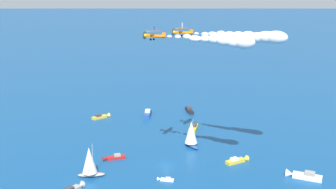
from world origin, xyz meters
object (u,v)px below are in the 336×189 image
motorboat_far_port (74,189)px  wingwalker_lead (154,28)px  biplane_wingman (182,32)px  motorboat_outer_ring_e (302,175)px  motorboat_far_stbd (190,111)px  motorboat_inshore (113,158)px  motorboat_offshore (102,116)px  motorboat_outer_ring_f (165,179)px  motorboat_mid_cluster (147,115)px  sailboat_trailing (191,134)px  motorboat_outer_ring_a (238,160)px  biplane_lead (154,35)px  motorboat_near_centre (193,129)px  sailboat_outer_ring_d (90,162)px  wingwalker_wingman (182,25)px

motorboat_far_port → wingwalker_lead: (23.16, -10.27, 43.86)m
biplane_wingman → motorboat_outer_ring_e: bearing=-72.8°
motorboat_far_stbd → motorboat_inshore: (-58.66, -11.90, -0.12)m
motorboat_offshore → wingwalker_lead: (-26.51, -54.24, 43.86)m
motorboat_offshore → motorboat_outer_ring_f: size_ratio=1.68×
motorboat_far_stbd → motorboat_mid_cluster: (-16.98, 10.63, 0.13)m
motorboat_outer_ring_f → biplane_wingman: 45.00m
motorboat_far_port → wingwalker_lead: 50.65m
sailboat_trailing → motorboat_outer_ring_a: sailboat_trailing is taller
motorboat_outer_ring_a → biplane_lead: size_ratio=1.14×
motorboat_inshore → motorboat_mid_cluster: bearing=28.4°
motorboat_far_port → motorboat_outer_ring_a: motorboat_outer_ring_a is taller
motorboat_outer_ring_a → biplane_wingman: bearing=119.5°
motorboat_far_stbd → biplane_lead: bearing=-152.7°
motorboat_mid_cluster → motorboat_outer_ring_a: motorboat_mid_cluster is taller
sailboat_trailing → motorboat_outer_ring_a: 20.50m
motorboat_offshore → motorboat_outer_ring_f: 66.04m
motorboat_near_centre → motorboat_offshore: 42.17m
sailboat_trailing → biplane_lead: size_ratio=1.41×
motorboat_outer_ring_e → motorboat_offshore: bearing=89.5°
motorboat_far_stbd → biplane_wingman: bearing=-146.5°
sailboat_outer_ring_d → wingwalker_lead: size_ratio=5.92×
motorboat_far_stbd → sailboat_trailing: sailboat_trailing is taller
motorboat_inshore → biplane_wingman: (15.13, -16.87, 41.33)m
motorboat_far_port → motorboat_mid_cluster: motorboat_mid_cluster is taller
motorboat_offshore → motorboat_outer_ring_a: 69.64m
motorboat_near_centre → motorboat_outer_ring_f: 44.30m
biplane_lead → motorboat_mid_cluster: bearing=44.7°
motorboat_mid_cluster → wingwalker_wingman: size_ratio=5.80×
motorboat_mid_cluster → motorboat_outer_ring_a: 58.42m
motorboat_inshore → motorboat_mid_cluster: motorboat_mid_cluster is taller
motorboat_near_centre → motorboat_outer_ring_f: (-39.98, -19.07, -0.44)m
motorboat_outer_ring_e → wingwalker_lead: size_ratio=6.06×
motorboat_inshore → motorboat_mid_cluster: size_ratio=0.71×
sailboat_trailing → wingwalker_wingman: wingwalker_wingman is taller
motorboat_inshore → motorboat_offshore: 45.50m
motorboat_outer_ring_a → wingwalker_lead: size_ratio=4.78×
motorboat_near_centre → wingwalker_wingman: (-23.70, -12.56, 43.26)m
motorboat_offshore → biplane_wingman: size_ratio=1.13×
motorboat_near_centre → motorboat_outer_ring_e: (-12.43, -49.71, -0.02)m
motorboat_mid_cluster → sailboat_trailing: bearing=-114.1°
motorboat_mid_cluster → wingwalker_lead: 72.15m
motorboat_far_port → motorboat_outer_ring_e: size_ratio=0.77×
motorboat_far_stbd → motorboat_offshore: (-31.21, 24.39, -0.07)m
motorboat_far_stbd → biplane_wingman: 66.48m
biplane_lead → wingwalker_wingman: size_ratio=4.18×
motorboat_far_stbd → motorboat_outer_ring_a: motorboat_far_stbd is taller
motorboat_near_centre → wingwalker_wingman: wingwalker_wingman is taller
motorboat_outer_ring_f → biplane_wingman: size_ratio=0.67×
motorboat_offshore → motorboat_outer_ring_e: motorboat_outer_ring_e is taller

